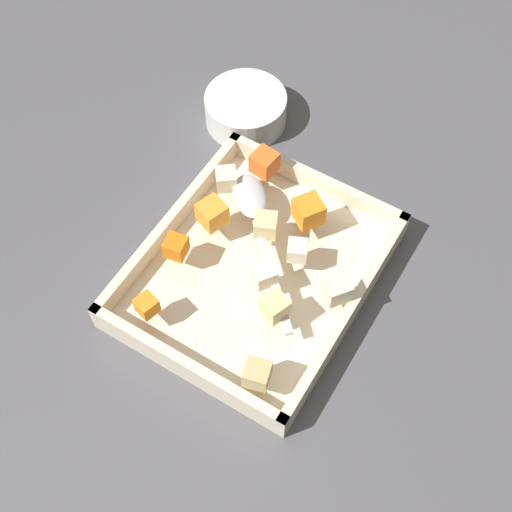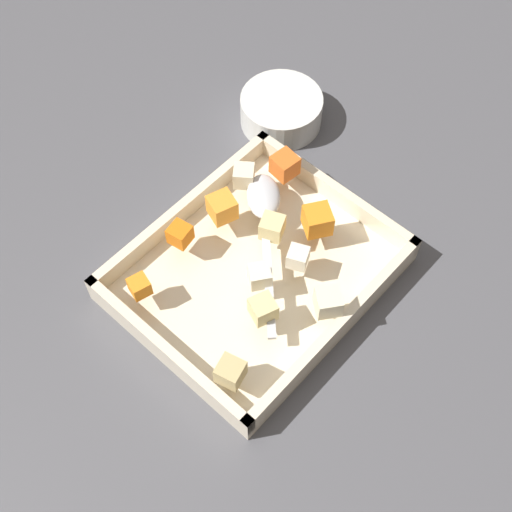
% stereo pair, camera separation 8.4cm
% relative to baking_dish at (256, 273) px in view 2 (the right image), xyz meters
% --- Properties ---
extents(ground_plane, '(4.00, 4.00, 0.00)m').
position_rel_baking_dish_xyz_m(ground_plane, '(0.01, -0.01, -0.01)').
color(ground_plane, '#4C4C51').
extents(baking_dish, '(0.32, 0.27, 0.04)m').
position_rel_baking_dish_xyz_m(baking_dish, '(0.00, 0.00, 0.00)').
color(baking_dish, beige).
rests_on(baking_dish, ground_plane).
extents(carrot_chunk_front_center, '(0.04, 0.04, 0.03)m').
position_rel_baking_dish_xyz_m(carrot_chunk_front_center, '(0.02, 0.08, 0.05)').
color(carrot_chunk_front_center, orange).
rests_on(carrot_chunk_front_center, baking_dish).
extents(carrot_chunk_under_handle, '(0.05, 0.05, 0.03)m').
position_rel_baking_dish_xyz_m(carrot_chunk_under_handle, '(0.09, -0.02, 0.05)').
color(carrot_chunk_under_handle, orange).
rests_on(carrot_chunk_under_handle, baking_dish).
extents(carrot_chunk_mid_left, '(0.03, 0.03, 0.03)m').
position_rel_baking_dish_xyz_m(carrot_chunk_mid_left, '(0.13, 0.06, 0.05)').
color(carrot_chunk_mid_left, orange).
rests_on(carrot_chunk_mid_left, baking_dish).
extents(carrot_chunk_corner_sw, '(0.03, 0.03, 0.03)m').
position_rel_baking_dish_xyz_m(carrot_chunk_corner_sw, '(-0.04, 0.09, 0.04)').
color(carrot_chunk_corner_sw, orange).
rests_on(carrot_chunk_corner_sw, baking_dish).
extents(carrot_chunk_heap_side, '(0.03, 0.03, 0.02)m').
position_rel_baking_dish_xyz_m(carrot_chunk_heap_side, '(-0.12, 0.07, 0.04)').
color(carrot_chunk_heap_side, orange).
rests_on(carrot_chunk_heap_side, baking_dish).
extents(potato_chunk_near_left, '(0.04, 0.04, 0.03)m').
position_rel_baking_dish_xyz_m(potato_chunk_near_left, '(-0.05, -0.06, 0.05)').
color(potato_chunk_near_left, '#E0CC89').
rests_on(potato_chunk_near_left, baking_dish).
extents(potato_chunk_center, '(0.04, 0.04, 0.03)m').
position_rel_baking_dish_xyz_m(potato_chunk_center, '(0.04, 0.01, 0.05)').
color(potato_chunk_center, '#E0CC89').
rests_on(potato_chunk_center, baking_dish).
extents(potato_chunk_rim_edge, '(0.04, 0.04, 0.03)m').
position_rel_baking_dish_xyz_m(potato_chunk_rim_edge, '(0.08, 0.09, 0.04)').
color(potato_chunk_rim_edge, beige).
rests_on(potato_chunk_rim_edge, baking_dish).
extents(potato_chunk_near_spoon, '(0.03, 0.03, 0.03)m').
position_rel_baking_dish_xyz_m(potato_chunk_near_spoon, '(-0.13, -0.08, 0.05)').
color(potato_chunk_near_spoon, tan).
rests_on(potato_chunk_near_spoon, baking_dish).
extents(potato_chunk_heap_top, '(0.04, 0.04, 0.03)m').
position_rel_baking_dish_xyz_m(potato_chunk_heap_top, '(0.01, -0.10, 0.05)').
color(potato_chunk_heap_top, beige).
rests_on(potato_chunk_heap_top, baking_dish).
extents(parsnip_chunk_mid_right, '(0.03, 0.03, 0.02)m').
position_rel_baking_dish_xyz_m(parsnip_chunk_mid_right, '(0.03, -0.04, 0.04)').
color(parsnip_chunk_mid_right, silver).
rests_on(parsnip_chunk_mid_right, baking_dish).
extents(parsnip_chunk_corner_ne, '(0.04, 0.04, 0.03)m').
position_rel_baking_dish_xyz_m(parsnip_chunk_corner_ne, '(-0.02, -0.02, 0.04)').
color(parsnip_chunk_corner_ne, silver).
rests_on(parsnip_chunk_corner_ne, baking_dish).
extents(serving_spoon, '(0.18, 0.18, 0.02)m').
position_rel_baking_dish_xyz_m(serving_spoon, '(0.06, 0.04, 0.04)').
color(serving_spoon, silver).
rests_on(serving_spoon, baking_dish).
extents(small_prep_bowl, '(0.12, 0.12, 0.05)m').
position_rel_baking_dish_xyz_m(small_prep_bowl, '(0.22, 0.15, 0.01)').
color(small_prep_bowl, silver).
rests_on(small_prep_bowl, ground_plane).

